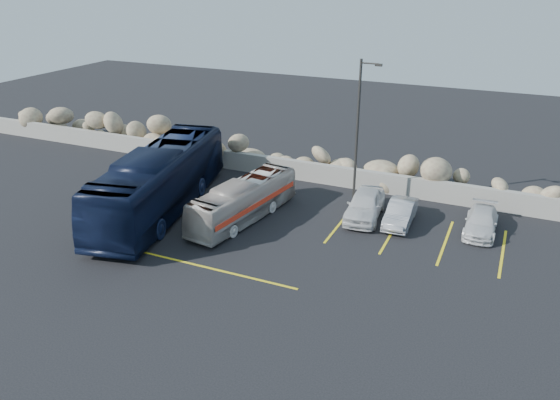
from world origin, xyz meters
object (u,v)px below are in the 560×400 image
at_px(lamppost, 358,130).
at_px(vintage_bus, 244,201).
at_px(tour_coach, 160,180).
at_px(car_b, 400,213).
at_px(car_c, 481,222).
at_px(car_a, 365,205).

distance_m(lamppost, vintage_bus, 7.09).
distance_m(tour_coach, car_b, 12.77).
distance_m(lamppost, tour_coach, 10.87).
bearing_deg(car_b, vintage_bus, -161.06).
bearing_deg(tour_coach, lamppost, 16.16).
distance_m(car_b, car_c, 3.95).
relative_size(lamppost, tour_coach, 0.64).
relative_size(lamppost, car_a, 1.87).
bearing_deg(tour_coach, car_b, 4.91).
height_order(car_b, car_c, car_b).
relative_size(tour_coach, car_a, 2.91).
distance_m(vintage_bus, car_a, 6.38).
relative_size(lamppost, car_b, 2.23).
relative_size(tour_coach, car_c, 3.36).
bearing_deg(tour_coach, car_c, 3.33).
height_order(lamppost, vintage_bus, lamppost).
bearing_deg(lamppost, vintage_bus, -138.91).
bearing_deg(car_a, tour_coach, -166.20).
bearing_deg(car_b, tour_coach, -165.10).
height_order(car_a, car_c, car_a).
xyz_separation_m(vintage_bus, car_a, (5.71, 2.81, -0.33)).
distance_m(vintage_bus, tour_coach, 4.71).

